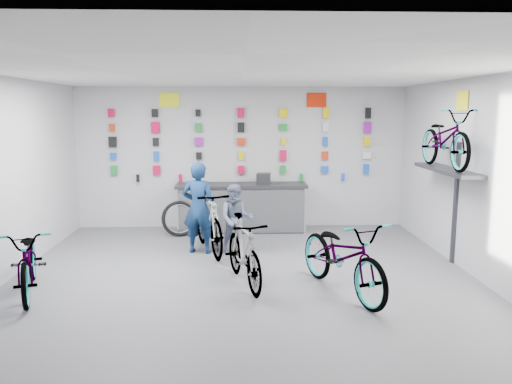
{
  "coord_description": "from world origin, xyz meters",
  "views": [
    {
      "loc": [
        -0.08,
        -6.68,
        2.49
      ],
      "look_at": [
        0.22,
        1.4,
        1.18
      ],
      "focal_mm": 35.0,
      "sensor_mm": 36.0,
      "label": 1
    }
  ],
  "objects_px": {
    "bike_left": "(29,260)",
    "bike_center": "(244,251)",
    "bike_right": "(343,256)",
    "bike_service": "(209,221)",
    "counter": "(242,208)",
    "clerk": "(199,208)",
    "customer": "(236,219)"
  },
  "relations": [
    {
      "from": "bike_left",
      "to": "bike_center",
      "type": "height_order",
      "value": "bike_center"
    },
    {
      "from": "bike_right",
      "to": "bike_service",
      "type": "bearing_deg",
      "value": 112.21
    },
    {
      "from": "counter",
      "to": "bike_service",
      "type": "distance_m",
      "value": 1.68
    },
    {
      "from": "bike_right",
      "to": "clerk",
      "type": "distance_m",
      "value": 2.99
    },
    {
      "from": "bike_center",
      "to": "bike_service",
      "type": "height_order",
      "value": "bike_service"
    },
    {
      "from": "bike_left",
      "to": "customer",
      "type": "height_order",
      "value": "customer"
    },
    {
      "from": "counter",
      "to": "bike_left",
      "type": "relative_size",
      "value": 1.48
    },
    {
      "from": "bike_left",
      "to": "bike_service",
      "type": "height_order",
      "value": "bike_service"
    },
    {
      "from": "bike_right",
      "to": "counter",
      "type": "bearing_deg",
      "value": 89.59
    },
    {
      "from": "counter",
      "to": "customer",
      "type": "xyz_separation_m",
      "value": [
        -0.11,
        -1.69,
        0.13
      ]
    },
    {
      "from": "clerk",
      "to": "customer",
      "type": "bearing_deg",
      "value": -176.97
    },
    {
      "from": "bike_left",
      "to": "clerk",
      "type": "height_order",
      "value": "clerk"
    },
    {
      "from": "counter",
      "to": "bike_right",
      "type": "distance_m",
      "value": 3.91
    },
    {
      "from": "bike_center",
      "to": "customer",
      "type": "relative_size",
      "value": 1.35
    },
    {
      "from": "bike_service",
      "to": "clerk",
      "type": "distance_m",
      "value": 0.29
    },
    {
      "from": "bike_left",
      "to": "bike_service",
      "type": "distance_m",
      "value": 3.05
    },
    {
      "from": "bike_service",
      "to": "customer",
      "type": "distance_m",
      "value": 0.51
    },
    {
      "from": "bike_left",
      "to": "customer",
      "type": "distance_m",
      "value": 3.37
    },
    {
      "from": "clerk",
      "to": "bike_service",
      "type": "bearing_deg",
      "value": -161.63
    },
    {
      "from": "counter",
      "to": "bike_service",
      "type": "relative_size",
      "value": 1.41
    },
    {
      "from": "bike_center",
      "to": "bike_right",
      "type": "relative_size",
      "value": 0.82
    },
    {
      "from": "bike_center",
      "to": "bike_service",
      "type": "xyz_separation_m",
      "value": [
        -0.6,
        1.73,
        0.07
      ]
    },
    {
      "from": "bike_center",
      "to": "bike_left",
      "type": "bearing_deg",
      "value": 169.61
    },
    {
      "from": "counter",
      "to": "clerk",
      "type": "xyz_separation_m",
      "value": [
        -0.76,
        -1.59,
        0.32
      ]
    },
    {
      "from": "bike_center",
      "to": "clerk",
      "type": "relative_size",
      "value": 1.03
    },
    {
      "from": "bike_right",
      "to": "bike_service",
      "type": "relative_size",
      "value": 1.07
    },
    {
      "from": "bike_left",
      "to": "clerk",
      "type": "relative_size",
      "value": 1.12
    },
    {
      "from": "customer",
      "to": "bike_left",
      "type": "bearing_deg",
      "value": -146.79
    },
    {
      "from": "customer",
      "to": "clerk",
      "type": "bearing_deg",
      "value": 170.98
    },
    {
      "from": "bike_right",
      "to": "bike_left",
      "type": "bearing_deg",
      "value": 157.4
    },
    {
      "from": "bike_left",
      "to": "bike_right",
      "type": "distance_m",
      "value": 4.3
    },
    {
      "from": "clerk",
      "to": "bike_left",
      "type": "bearing_deg",
      "value": 54.06
    }
  ]
}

